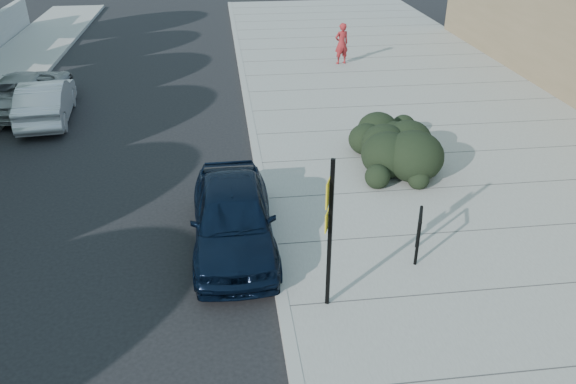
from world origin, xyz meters
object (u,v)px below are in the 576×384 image
Objects in this scene: pedestrian at (342,44)px; sign_post at (329,227)px; suv_silver at (28,90)px; sedan_navy at (233,217)px; wagon_silver at (46,101)px; bike_rack at (419,230)px.

sign_post is at bearing 61.27° from pedestrian.
pedestrian reaches higher than suv_silver.
sedan_navy is (-1.58, 2.28, -1.06)m from sign_post.
suv_silver is 12.25m from pedestrian.
wagon_silver is 2.37× the size of pedestrian.
sedan_navy is 11.49m from suv_silver.
sign_post is at bearing -55.67° from sedan_navy.
suv_silver is (-10.36, 10.39, -0.11)m from bike_rack.
bike_rack is at bearing -16.16° from sedan_navy.
sign_post reaches higher than pedestrian.
suv_silver is 2.76× the size of pedestrian.
sign_post is 0.62× the size of suv_silver.
suv_silver is at bearing -58.90° from wagon_silver.
suv_silver is (-8.26, 11.64, -1.13)m from sign_post.
sedan_navy is (-3.69, 1.04, -0.03)m from bike_rack.
wagon_silver is at bearing 156.93° from bike_rack.
bike_rack is 0.25× the size of wagon_silver.
pedestrian is at bearing -159.96° from suv_silver.
pedestrian reaches higher than bike_rack.
sedan_navy is 9.99m from wagon_silver.
bike_rack is 13.19m from wagon_silver.
sign_post is (-2.10, -1.24, 1.03)m from bike_rack.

